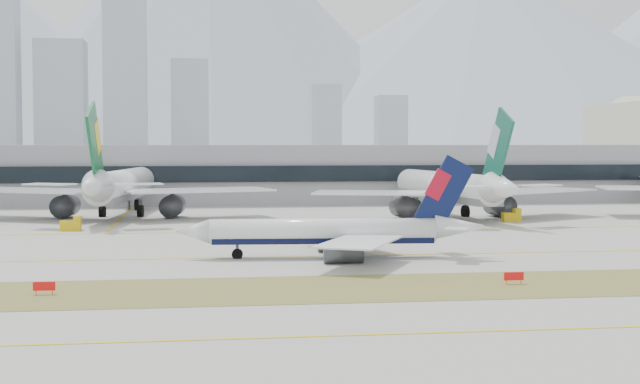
{
  "coord_description": "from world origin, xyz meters",
  "views": [
    {
      "loc": [
        -21.03,
        -124.25,
        15.27
      ],
      "look_at": [
        -1.28,
        18.0,
        7.5
      ],
      "focal_mm": 50.0,
      "sensor_mm": 36.0,
      "label": 1
    }
  ],
  "objects": [
    {
      "name": "mountain_ridge",
      "position": [
        33.0,
        1404.14,
        181.85
      ],
      "size": [
        2830.0,
        1120.0,
        470.0
      ],
      "color": "#9EA8B7",
      "rests_on": "ground"
    },
    {
      "name": "gse_c",
      "position": [
        40.3,
        43.11,
        1.05
      ],
      "size": [
        3.55,
        2.0,
        2.6
      ],
      "color": "gold",
      "rests_on": "ground"
    },
    {
      "name": "city_skyline",
      "position": [
        -106.76,
        453.42,
        49.8
      ],
      "size": [
        342.0,
        49.8,
        140.0
      ],
      "color": "#9FA7B5",
      "rests_on": "ground"
    },
    {
      "name": "ground",
      "position": [
        0.0,
        0.0,
        0.0
      ],
      "size": [
        3000.0,
        3000.0,
        0.0
      ],
      "primitive_type": "plane",
      "color": "#A9A59E",
      "rests_on": "ground"
    },
    {
      "name": "terminal",
      "position": [
        0.0,
        114.84,
        7.5
      ],
      "size": [
        280.0,
        43.1,
        15.0
      ],
      "color": "gray",
      "rests_on": "ground"
    },
    {
      "name": "apron_markings",
      "position": [
        0.0,
        -53.95,
        0.02
      ],
      "size": [
        360.0,
        122.22,
        0.06
      ],
      "color": "olive",
      "rests_on": "ground"
    },
    {
      "name": "gse_b",
      "position": [
        -42.91,
        36.28,
        1.05
      ],
      "size": [
        3.55,
        2.0,
        2.6
      ],
      "color": "gold",
      "rests_on": "ground"
    },
    {
      "name": "widebody_eva",
      "position": [
        -36.87,
        64.89,
        6.21
      ],
      "size": [
        65.13,
        64.1,
        23.35
      ],
      "rotation": [
        0.0,
        0.0,
        1.46
      ],
      "color": "white",
      "rests_on": "ground"
    },
    {
      "name": "hold_sign_left",
      "position": [
        -36.4,
        -32.0,
        0.88
      ],
      "size": [
        2.2,
        0.15,
        1.35
      ],
      "color": "red",
      "rests_on": "ground"
    },
    {
      "name": "hold_sign_right",
      "position": [
        13.06,
        -32.0,
        0.88
      ],
      "size": [
        2.2,
        0.15,
        1.35
      ],
      "color": "red",
      "rests_on": "ground"
    },
    {
      "name": "widebody_cathay",
      "position": [
        31.29,
        54.95,
        5.93
      ],
      "size": [
        62.11,
        61.19,
        22.29
      ],
      "rotation": [
        0.0,
        0.0,
        1.69
      ],
      "color": "white",
      "rests_on": "ground"
    },
    {
      "name": "taxiing_airliner",
      "position": [
        -2.76,
        -6.77,
        3.37
      ],
      "size": [
        41.68,
        36.12,
        14.0
      ],
      "rotation": [
        0.0,
        0.0,
        3.07
      ],
      "color": "white",
      "rests_on": "ground"
    }
  ]
}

